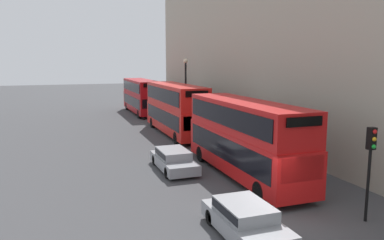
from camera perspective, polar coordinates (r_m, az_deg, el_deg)
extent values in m
plane|color=#424244|center=(16.00, 13.37, -15.34)|extent=(200.00, 200.00, 0.00)
cube|color=red|center=(21.49, 7.91, -4.73)|extent=(2.55, 10.87, 2.24)
cube|color=red|center=(21.11, 8.03, 0.54)|extent=(2.50, 10.65, 1.75)
cube|color=black|center=(21.43, 7.93, -4.03)|extent=(2.59, 10.00, 1.25)
cube|color=black|center=(21.10, 8.04, 0.77)|extent=(2.59, 10.00, 1.05)
cube|color=black|center=(16.93, 16.47, -7.19)|extent=(2.17, 0.06, 1.12)
cube|color=black|center=(16.49, 16.78, -0.25)|extent=(1.78, 0.06, 0.42)
cylinder|color=black|center=(18.02, 10.33, -10.71)|extent=(0.30, 1.00, 1.00)
cylinder|color=black|center=(19.19, 16.25, -9.69)|extent=(0.30, 1.00, 1.00)
cylinder|color=black|center=(24.66, 1.40, -5.18)|extent=(0.30, 1.00, 1.00)
cylinder|color=black|center=(25.53, 6.14, -4.74)|extent=(0.30, 1.00, 1.00)
cube|color=red|center=(33.61, -2.57, 0.25)|extent=(2.55, 11.25, 2.19)
cube|color=red|center=(33.36, -2.60, 3.77)|extent=(2.50, 11.02, 1.95)
cube|color=black|center=(33.57, -2.57, 0.69)|extent=(2.59, 10.35, 1.23)
cube|color=black|center=(33.35, -2.60, 3.93)|extent=(2.59, 10.35, 1.17)
cube|color=black|center=(28.30, 0.75, -0.48)|extent=(2.17, 0.06, 1.10)
cube|color=black|center=(28.02, 0.76, 3.99)|extent=(1.78, 0.06, 0.47)
cylinder|color=black|center=(29.66, -2.35, -2.77)|extent=(0.30, 1.00, 1.00)
cylinder|color=black|center=(30.39, 1.70, -2.48)|extent=(0.30, 1.00, 1.00)
cylinder|color=black|center=(37.30, -6.03, -0.40)|extent=(0.30, 1.00, 1.00)
cylinder|color=black|center=(37.88, -2.72, -0.21)|extent=(0.30, 1.00, 1.00)
cube|color=#A80F14|center=(47.65, -7.74, 2.68)|extent=(2.55, 11.31, 2.08)
cube|color=#A80F14|center=(47.48, -7.78, 5.01)|extent=(2.50, 11.09, 1.79)
cube|color=black|center=(47.63, -7.74, 2.98)|extent=(2.59, 10.41, 1.17)
cube|color=black|center=(47.48, -7.79, 5.11)|extent=(2.59, 10.41, 1.08)
cube|color=black|center=(42.15, -6.16, 2.47)|extent=(2.17, 0.06, 1.04)
cube|color=black|center=(41.97, -6.21, 5.27)|extent=(1.78, 0.06, 0.43)
cylinder|color=black|center=(43.59, -8.05, 0.91)|extent=(0.30, 1.00, 1.00)
cylinder|color=black|center=(44.09, -5.19, 1.06)|extent=(0.30, 1.00, 1.00)
cylinder|color=black|center=(51.50, -9.88, 2.09)|extent=(0.30, 1.00, 1.00)
cylinder|color=black|center=(51.93, -7.43, 2.21)|extent=(0.30, 1.00, 1.00)
cube|color=gray|center=(14.64, 8.16, -15.44)|extent=(1.90, 4.30, 0.62)
cube|color=gray|center=(14.52, 8.01, -13.31)|extent=(1.67, 2.37, 0.48)
cube|color=black|center=(14.51, 8.01, -13.22)|extent=(1.71, 2.25, 0.31)
cylinder|color=black|center=(15.52, 2.87, -14.59)|extent=(0.22, 0.64, 0.64)
cylinder|color=black|center=(16.19, 8.52, -13.66)|extent=(0.22, 0.64, 0.64)
cube|color=gray|center=(22.76, -2.79, -6.46)|extent=(1.85, 4.55, 0.59)
cube|color=gray|center=(22.73, -2.89, -5.10)|extent=(1.63, 2.50, 0.48)
cube|color=black|center=(22.72, -2.89, -5.04)|extent=(1.67, 2.38, 0.31)
cylinder|color=black|center=(21.24, -3.77, -8.04)|extent=(0.22, 0.64, 0.64)
cylinder|color=black|center=(21.72, 0.41, -7.63)|extent=(0.22, 0.64, 0.64)
cylinder|color=black|center=(23.95, -5.68, -6.10)|extent=(0.22, 0.64, 0.64)
cylinder|color=black|center=(24.37, -1.94, -5.79)|extent=(0.22, 0.64, 0.64)
cylinder|color=black|center=(16.99, 25.22, -9.06)|extent=(0.12, 0.12, 3.03)
cube|color=black|center=(16.52, 25.67, -2.55)|extent=(0.30, 0.26, 0.90)
sphere|color=red|center=(16.37, 26.08, -1.61)|extent=(0.18, 0.18, 0.18)
sphere|color=gold|center=(16.42, 26.01, -2.64)|extent=(0.18, 0.18, 0.18)
sphere|color=green|center=(16.48, 25.94, -3.66)|extent=(0.18, 0.18, 0.18)
cylinder|color=black|center=(36.28, -0.97, 3.64)|extent=(0.18, 0.18, 6.33)
sphere|color=beige|center=(36.13, -0.98, 8.99)|extent=(0.44, 0.44, 0.44)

